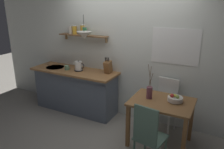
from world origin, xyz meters
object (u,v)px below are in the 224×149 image
at_px(pendant_lamp, 84,35).
at_px(fruit_bowl, 175,99).
at_px(coffee_mug_by_sink, 67,68).
at_px(twig_vase, 149,92).
at_px(dining_table, 161,108).
at_px(knife_block, 108,67).
at_px(electric_kettle, 79,66).
at_px(dining_chair_near, 148,135).
at_px(dining_chair_far, 165,103).

bearing_deg(pendant_lamp, fruit_bowl, -8.07).
relative_size(coffee_mug_by_sink, pendant_lamp, 0.30).
bearing_deg(twig_vase, dining_table, -2.79).
distance_m(knife_block, pendant_lamp, 0.75).
relative_size(fruit_bowl, twig_vase, 0.41).
distance_m(twig_vase, pendant_lamp, 1.64).
distance_m(dining_table, pendant_lamp, 1.93).
height_order(electric_kettle, coffee_mug_by_sink, electric_kettle).
bearing_deg(pendant_lamp, electric_kettle, 170.93).
relative_size(dining_table, fruit_bowl, 4.13).
relative_size(fruit_bowl, coffee_mug_by_sink, 1.77).
distance_m(dining_chair_near, knife_block, 1.72).
bearing_deg(pendant_lamp, dining_chair_far, 5.39).
bearing_deg(fruit_bowl, coffee_mug_by_sink, 174.41).
distance_m(dining_table, dining_chair_far, 0.48).
distance_m(dining_chair_near, electric_kettle, 2.12).
distance_m(dining_chair_near, coffee_mug_by_sink, 2.30).
xyz_separation_m(fruit_bowl, pendant_lamp, (-1.81, 0.26, 0.82)).
height_order(fruit_bowl, electric_kettle, electric_kettle).
bearing_deg(dining_chair_far, fruit_bowl, -59.67).
xyz_separation_m(dining_chair_far, pendant_lamp, (-1.57, -0.15, 1.11)).
bearing_deg(knife_block, twig_vase, -25.02).
bearing_deg(dining_chair_far, dining_table, -83.29).
height_order(fruit_bowl, coffee_mug_by_sink, coffee_mug_by_sink).
bearing_deg(dining_chair_near, fruit_bowl, 75.95).
bearing_deg(dining_chair_near, knife_block, 137.52).
relative_size(fruit_bowl, pendant_lamp, 0.53).
xyz_separation_m(dining_table, coffee_mug_by_sink, (-2.06, 0.28, 0.31)).
bearing_deg(coffee_mug_by_sink, twig_vase, -8.33).
bearing_deg(dining_table, twig_vase, 177.21).
relative_size(dining_table, dining_chair_near, 0.98).
relative_size(dining_chair_near, fruit_bowl, 4.20).
distance_m(dining_table, twig_vase, 0.31).
bearing_deg(electric_kettle, fruit_bowl, -8.16).
xyz_separation_m(dining_chair_far, knife_block, (-1.15, 0.01, 0.51)).
relative_size(dining_table, pendant_lamp, 2.18).
height_order(fruit_bowl, pendant_lamp, pendant_lamp).
xyz_separation_m(coffee_mug_by_sink, pendant_lamp, (0.43, 0.04, 0.68)).
relative_size(dining_table, dining_chair_far, 1.01).
bearing_deg(coffee_mug_by_sink, pendant_lamp, 4.97).
height_order(coffee_mug_by_sink, pendant_lamp, pendant_lamp).
bearing_deg(electric_kettle, knife_block, 12.07).
xyz_separation_m(dining_table, fruit_bowl, (0.18, 0.06, 0.18)).
bearing_deg(twig_vase, dining_chair_far, 70.97).
bearing_deg(coffee_mug_by_sink, dining_table, -7.76).
distance_m(dining_chair_far, knife_block, 1.26).
xyz_separation_m(fruit_bowl, electric_kettle, (-1.99, 0.29, 0.18)).
bearing_deg(electric_kettle, dining_chair_near, -28.45).
xyz_separation_m(dining_table, knife_block, (-1.21, 0.48, 0.39)).
bearing_deg(electric_kettle, twig_vase, -11.89).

